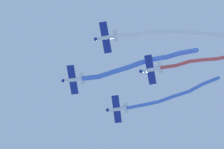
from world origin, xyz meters
name	(u,v)px	position (x,y,z in m)	size (l,w,h in m)	color
airplane_lead	(73,80)	(12.02, -0.75, 81.49)	(4.55, 6.09, 1.52)	silver
smoke_trail_lead	(140,64)	(-1.19, 1.20, 82.58)	(23.08, 4.46, 3.36)	#4C75DB
airplane_left_wing	(106,37)	(5.08, 7.36, 81.09)	(4.60, 6.13, 1.52)	silver
smoke_trail_left_wing	(196,36)	(-11.56, 6.58, 80.94)	(29.54, 5.34, 1.44)	white
airplane_right_wing	(117,109)	(3.90, -7.69, 81.79)	(4.55, 6.09, 1.52)	silver
smoke_trail_right_wing	(173,95)	(-7.50, -5.68, 82.38)	(18.90, 5.37, 2.06)	#4C75DB
airplane_slot	(151,70)	(-3.04, 0.42, 81.29)	(4.63, 6.15, 1.52)	silver
smoke_trail_slot	(215,59)	(-15.50, 1.52, 81.71)	(21.23, 1.85, 1.52)	#DB4C4C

